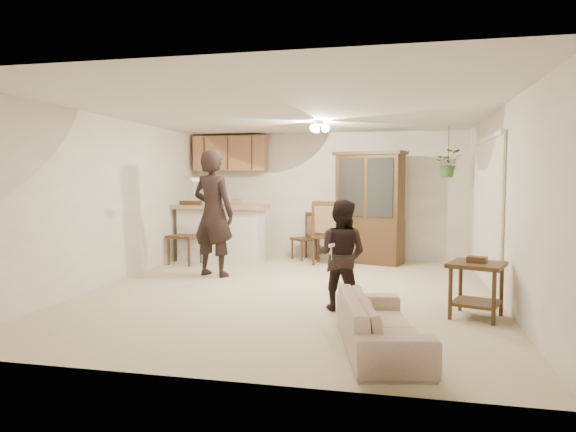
% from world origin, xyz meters
% --- Properties ---
extents(floor, '(6.50, 6.50, 0.00)m').
position_xyz_m(floor, '(0.00, 0.00, 0.00)').
color(floor, beige).
rests_on(floor, ground).
extents(ceiling, '(5.50, 6.50, 0.02)m').
position_xyz_m(ceiling, '(0.00, 0.00, 2.50)').
color(ceiling, silver).
rests_on(ceiling, wall_back).
extents(wall_back, '(5.50, 0.02, 2.50)m').
position_xyz_m(wall_back, '(0.00, 3.25, 1.25)').
color(wall_back, beige).
rests_on(wall_back, ground).
extents(wall_front, '(5.50, 0.02, 2.50)m').
position_xyz_m(wall_front, '(0.00, -3.25, 1.25)').
color(wall_front, beige).
rests_on(wall_front, ground).
extents(wall_left, '(0.02, 6.50, 2.50)m').
position_xyz_m(wall_left, '(-2.75, 0.00, 1.25)').
color(wall_left, beige).
rests_on(wall_left, ground).
extents(wall_right, '(0.02, 6.50, 2.50)m').
position_xyz_m(wall_right, '(2.75, 0.00, 1.25)').
color(wall_right, beige).
rests_on(wall_right, ground).
extents(breakfast_bar, '(1.60, 0.55, 1.00)m').
position_xyz_m(breakfast_bar, '(-1.85, 2.35, 0.50)').
color(breakfast_bar, white).
rests_on(breakfast_bar, floor).
extents(bar_top, '(1.75, 0.70, 0.08)m').
position_xyz_m(bar_top, '(-1.85, 2.35, 1.05)').
color(bar_top, tan).
rests_on(bar_top, breakfast_bar).
extents(upper_cabinets, '(1.50, 0.34, 0.70)m').
position_xyz_m(upper_cabinets, '(-1.90, 3.07, 2.10)').
color(upper_cabinets, '#946340').
rests_on(upper_cabinets, wall_back).
extents(vertical_blinds, '(0.06, 2.30, 2.10)m').
position_xyz_m(vertical_blinds, '(2.71, 0.90, 1.10)').
color(vertical_blinds, beige).
rests_on(vertical_blinds, wall_right).
extents(ceiling_fixture, '(0.36, 0.36, 0.20)m').
position_xyz_m(ceiling_fixture, '(0.20, 1.20, 2.40)').
color(ceiling_fixture, '#FFE6BF').
rests_on(ceiling_fixture, ceiling).
extents(hanging_plant, '(0.43, 0.37, 0.48)m').
position_xyz_m(hanging_plant, '(2.30, 2.40, 1.85)').
color(hanging_plant, '#2D5321').
rests_on(hanging_plant, ceiling).
extents(plant_cord, '(0.01, 0.01, 0.65)m').
position_xyz_m(plant_cord, '(2.30, 2.40, 2.17)').
color(plant_cord, '#29231E').
rests_on(plant_cord, ceiling).
extents(sofa, '(1.11, 1.99, 0.73)m').
position_xyz_m(sofa, '(1.32, -2.23, 0.37)').
color(sofa, beige).
rests_on(sofa, floor).
extents(adult, '(0.75, 0.60, 1.80)m').
position_xyz_m(adult, '(-1.47, 0.90, 0.90)').
color(adult, black).
rests_on(adult, floor).
extents(child, '(0.76, 0.65, 1.35)m').
position_xyz_m(child, '(0.80, -0.85, 0.68)').
color(child, black).
rests_on(child, floor).
extents(china_hutch, '(1.42, 0.90, 2.09)m').
position_xyz_m(china_hutch, '(0.93, 2.77, 1.03)').
color(china_hutch, '#342112').
rests_on(china_hutch, floor).
extents(side_table, '(0.73, 0.73, 0.70)m').
position_xyz_m(side_table, '(2.34, -0.89, 0.33)').
color(side_table, '#342112').
rests_on(side_table, floor).
extents(chair_bar, '(0.59, 0.59, 1.17)m').
position_xyz_m(chair_bar, '(-2.41, 1.91, 0.33)').
color(chair_bar, '#342112').
rests_on(chair_bar, floor).
extents(chair_hutch_left, '(0.58, 0.58, 0.92)m').
position_xyz_m(chair_hutch_left, '(-0.35, 2.92, 0.26)').
color(chair_hutch_left, '#342112').
rests_on(chair_hutch_left, floor).
extents(chair_hutch_right, '(0.55, 0.55, 1.18)m').
position_xyz_m(chair_hutch_right, '(0.18, 2.47, 0.33)').
color(chair_hutch_right, '#342112').
rests_on(chair_hutch_right, floor).
extents(controller_adult, '(0.10, 0.19, 0.05)m').
position_xyz_m(controller_adult, '(-1.60, 0.44, 1.57)').
color(controller_adult, white).
rests_on(controller_adult, adult).
extents(controller_child, '(0.06, 0.12, 0.04)m').
position_xyz_m(controller_child, '(0.73, -1.15, 0.82)').
color(controller_child, white).
rests_on(controller_child, child).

